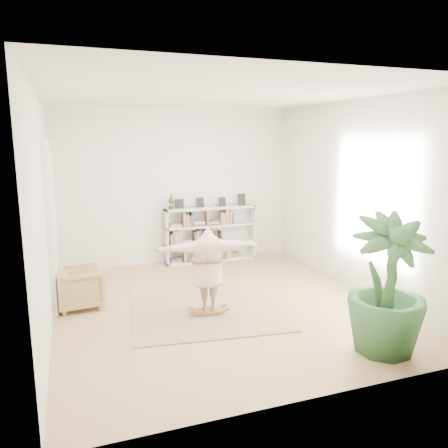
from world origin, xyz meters
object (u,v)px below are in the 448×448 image
person (208,267)px  armchair (80,287)px  bookshelf (211,235)px  houseplant (387,285)px  rocker_board (208,310)px

person → armchair: bearing=-20.8°
bookshelf → houseplant: (0.84, -5.15, 0.32)m
rocker_board → person: 0.75m
bookshelf → armchair: bearing=-146.0°
rocker_board → houseplant: size_ratio=0.26×
armchair → person: 2.30m
bookshelf → rocker_board: bookshelf is taller
rocker_board → person: person is taller
bookshelf → houseplant: houseplant is taller
person → houseplant: size_ratio=0.90×
armchair → rocker_board: bearing=-124.3°
bookshelf → houseplant: size_ratio=1.15×
rocker_board → houseplant: bearing=-40.2°
bookshelf → armchair: (-3.04, -2.06, -0.28)m
armchair → person: bearing=-124.3°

